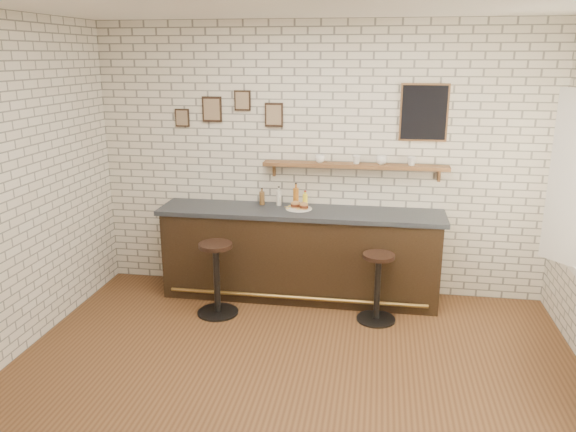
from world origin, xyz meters
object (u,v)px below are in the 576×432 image
(bar_counter, at_px, (300,254))
(sandwich_plate, at_px, (299,209))
(shelf_cup_a, at_px, (320,159))
(shelf_cup_d, at_px, (412,161))
(shelf_cup_c, at_px, (382,160))
(bitters_bottle_amber, at_px, (296,197))
(shelf_cup_b, at_px, (356,160))
(ciabatta_sandwich, at_px, (300,205))
(bar_stool_right, at_px, (377,285))
(bitters_bottle_brown, at_px, (262,198))
(bar_stool_left, at_px, (217,276))
(bitters_bottle_white, at_px, (279,198))
(condiment_bottle_yellow, at_px, (305,200))

(bar_counter, xyz_separation_m, sandwich_plate, (-0.02, 0.03, 0.51))
(shelf_cup_a, bearing_deg, shelf_cup_d, -25.23)
(shelf_cup_a, relative_size, shelf_cup_c, 0.92)
(bitters_bottle_amber, bearing_deg, shelf_cup_c, 2.32)
(shelf_cup_a, relative_size, shelf_cup_b, 1.12)
(ciabatta_sandwich, relative_size, bar_stool_right, 0.33)
(bitters_bottle_brown, relative_size, bitters_bottle_amber, 0.73)
(bar_counter, bearing_deg, bar_stool_left, -143.85)
(sandwich_plate, distance_m, bitters_bottle_amber, 0.17)
(bitters_bottle_brown, height_order, shelf_cup_d, shelf_cup_d)
(bitters_bottle_brown, xyz_separation_m, bar_stool_right, (1.32, -0.63, -0.70))
(shelf_cup_a, bearing_deg, sandwich_plate, -166.28)
(bar_counter, bearing_deg, shelf_cup_b, 19.05)
(bar_stool_left, xyz_separation_m, shelf_cup_d, (1.96, 0.78, 1.13))
(bitters_bottle_brown, xyz_separation_m, shelf_cup_a, (0.64, 0.04, 0.45))
(bar_stool_right, height_order, shelf_cup_c, shelf_cup_c)
(shelf_cup_a, bearing_deg, bitters_bottle_white, 159.52)
(bar_stool_left, xyz_separation_m, shelf_cup_c, (1.64, 0.78, 1.13))
(condiment_bottle_yellow, height_order, bar_stool_right, condiment_bottle_yellow)
(shelf_cup_b, relative_size, shelf_cup_c, 0.82)
(bar_counter, xyz_separation_m, shelf_cup_a, (0.19, 0.20, 1.04))
(bar_stool_left, bearing_deg, condiment_bottle_yellow, 42.00)
(sandwich_plate, height_order, bitters_bottle_white, bitters_bottle_white)
(bar_stool_left, xyz_separation_m, bar_stool_right, (1.65, 0.11, -0.03))
(sandwich_plate, relative_size, shelf_cup_d, 2.88)
(bitters_bottle_white, bearing_deg, shelf_cup_a, 4.75)
(condiment_bottle_yellow, xyz_separation_m, bar_stool_right, (0.83, -0.63, -0.70))
(shelf_cup_a, bearing_deg, bar_stool_left, -166.69)
(bar_counter, xyz_separation_m, bar_stool_right, (0.86, -0.47, -0.12))
(ciabatta_sandwich, xyz_separation_m, shelf_cup_a, (0.20, 0.17, 0.49))
(shelf_cup_a, bearing_deg, bar_stool_right, -70.01)
(bitters_bottle_white, distance_m, bar_stool_left, 1.14)
(bitters_bottle_white, height_order, bar_stool_left, bitters_bottle_white)
(bitters_bottle_brown, xyz_separation_m, bar_stool_left, (-0.34, -0.74, -0.67))
(ciabatta_sandwich, xyz_separation_m, shelf_cup_c, (0.86, 0.17, 0.49))
(bitters_bottle_amber, bearing_deg, bar_stool_left, -134.15)
(bitters_bottle_amber, relative_size, shelf_cup_d, 2.70)
(bitters_bottle_amber, relative_size, bar_stool_right, 0.36)
(ciabatta_sandwich, relative_size, bitters_bottle_amber, 0.89)
(bar_counter, xyz_separation_m, bar_stool_left, (-0.79, -0.58, -0.09))
(bar_stool_right, bearing_deg, shelf_cup_c, 91.14)
(bitters_bottle_brown, xyz_separation_m, shelf_cup_c, (1.30, 0.04, 0.46))
(sandwich_plate, bearing_deg, ciabatta_sandwich, 0.00)
(bitters_bottle_brown, height_order, bar_stool_right, bitters_bottle_brown)
(bitters_bottle_brown, height_order, shelf_cup_c, shelf_cup_c)
(shelf_cup_c, bearing_deg, ciabatta_sandwich, 130.69)
(bar_stool_left, relative_size, shelf_cup_b, 8.00)
(bar_stool_left, xyz_separation_m, shelf_cup_b, (1.37, 0.78, 1.13))
(shelf_cup_c, bearing_deg, bitters_bottle_white, 121.65)
(shelf_cup_b, bearing_deg, bar_stool_right, -102.33)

